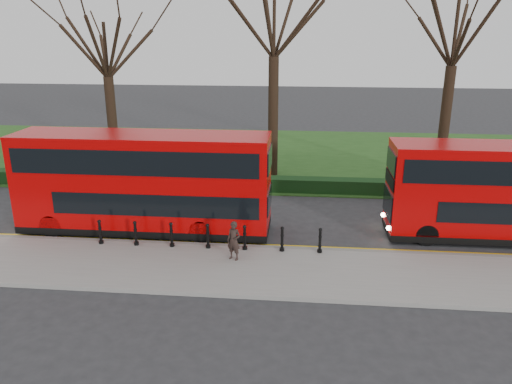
# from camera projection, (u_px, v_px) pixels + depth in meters

# --- Properties ---
(ground) EXTENTS (120.00, 120.00, 0.00)m
(ground) POSITION_uv_depth(u_px,v_px,m) (212.00, 238.00, 21.71)
(ground) COLOR #28282B
(ground) RESTS_ON ground
(pavement) EXTENTS (60.00, 4.00, 0.15)m
(pavement) POSITION_uv_depth(u_px,v_px,m) (197.00, 268.00, 18.85)
(pavement) COLOR gray
(pavement) RESTS_ON ground
(kerb) EXTENTS (60.00, 0.25, 0.16)m
(kerb) POSITION_uv_depth(u_px,v_px,m) (207.00, 246.00, 20.74)
(kerb) COLOR slate
(kerb) RESTS_ON ground
(grass_verge) EXTENTS (60.00, 18.00, 0.06)m
(grass_verge) POSITION_uv_depth(u_px,v_px,m) (249.00, 155.00, 35.88)
(grass_verge) COLOR #224A18
(grass_verge) RESTS_ON ground
(hedge) EXTENTS (60.00, 0.90, 0.80)m
(hedge) POSITION_uv_depth(u_px,v_px,m) (233.00, 183.00, 28.01)
(hedge) COLOR black
(hedge) RESTS_ON ground
(yellow_line_outer) EXTENTS (60.00, 0.10, 0.01)m
(yellow_line_outer) POSITION_uv_depth(u_px,v_px,m) (209.00, 244.00, 21.04)
(yellow_line_outer) COLOR yellow
(yellow_line_outer) RESTS_ON ground
(yellow_line_inner) EXTENTS (60.00, 0.10, 0.01)m
(yellow_line_inner) POSITION_uv_depth(u_px,v_px,m) (210.00, 242.00, 21.23)
(yellow_line_inner) COLOR yellow
(yellow_line_inner) RESTS_ON ground
(tree_left) EXTENTS (6.88, 6.88, 10.76)m
(tree_left) POSITION_uv_depth(u_px,v_px,m) (105.00, 44.00, 29.45)
(tree_left) COLOR black
(tree_left) RESTS_ON ground
(tree_mid) EXTENTS (8.30, 8.30, 12.97)m
(tree_mid) POSITION_uv_depth(u_px,v_px,m) (274.00, 14.00, 28.03)
(tree_mid) COLOR black
(tree_mid) RESTS_ON ground
(tree_right) EXTENTS (7.77, 7.77, 12.14)m
(tree_right) POSITION_uv_depth(u_px,v_px,m) (456.00, 25.00, 27.30)
(tree_right) COLOR black
(tree_right) RESTS_ON ground
(bollard_row) EXTENTS (9.19, 0.15, 1.00)m
(bollard_row) POSITION_uv_depth(u_px,v_px,m) (208.00, 236.00, 20.22)
(bollard_row) COLOR black
(bollard_row) RESTS_ON pavement
(bus_lead) EXTENTS (11.07, 2.54, 4.40)m
(bus_lead) POSITION_uv_depth(u_px,v_px,m) (144.00, 183.00, 21.83)
(bus_lead) COLOR #AE0203
(bus_lead) RESTS_ON ground
(pedestrian) EXTENTS (0.66, 0.56, 1.55)m
(pedestrian) POSITION_uv_depth(u_px,v_px,m) (234.00, 241.00, 19.13)
(pedestrian) COLOR #2D201C
(pedestrian) RESTS_ON pavement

